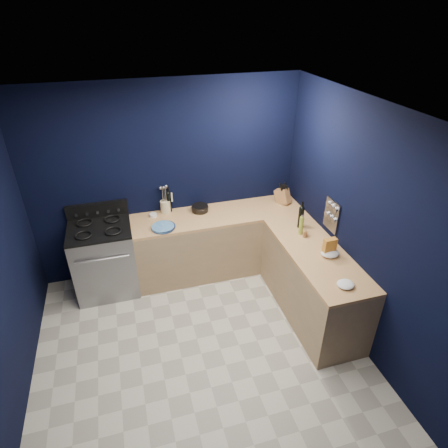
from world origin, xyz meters
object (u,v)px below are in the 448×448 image
object	(u,v)px
gas_range	(105,260)
crouton_bag	(329,247)
utensil_crock	(165,207)
knife_block	(283,196)
plate_stack	(163,227)

from	to	relation	value
gas_range	crouton_bag	bearing A→B (deg)	-26.65
utensil_crock	knife_block	xyz separation A→B (m)	(1.61, -0.19, 0.02)
plate_stack	crouton_bag	size ratio (longest dim) A/B	1.33
gas_range	utensil_crock	distance (m)	1.04
plate_stack	crouton_bag	distance (m)	2.01
crouton_bag	knife_block	bearing A→B (deg)	86.71
gas_range	utensil_crock	xyz separation A→B (m)	(0.86, 0.26, 0.52)
gas_range	plate_stack	xyz separation A→B (m)	(0.77, -0.15, 0.46)
gas_range	knife_block	size ratio (longest dim) A/B	4.51
utensil_crock	plate_stack	bearing A→B (deg)	-103.31
utensil_crock	crouton_bag	size ratio (longest dim) A/B	0.77
plate_stack	utensil_crock	bearing A→B (deg)	76.69
gas_range	utensil_crock	world-z (taller)	utensil_crock
gas_range	utensil_crock	size ratio (longest dim) A/B	5.54
gas_range	plate_stack	bearing A→B (deg)	-11.37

